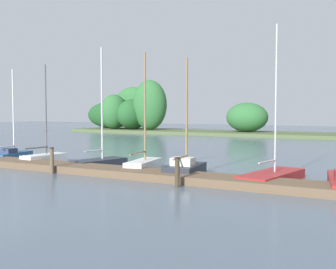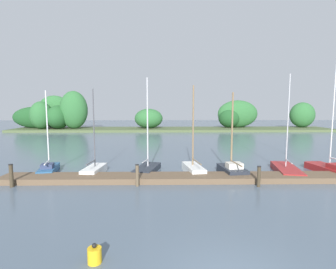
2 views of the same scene
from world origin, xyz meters
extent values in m
cube|color=brown|center=(0.00, 9.75, 0.17)|extent=(23.59, 1.80, 0.35)
cube|color=#4C5B38|center=(0.00, 43.76, 0.20)|extent=(59.69, 8.00, 0.40)
ellipsoid|color=#2D6633|center=(12.85, 45.75, 3.07)|extent=(7.85, 3.51, 5.34)
ellipsoid|color=#1E4C23|center=(-26.49, 44.86, 2.44)|extent=(8.52, 3.02, 4.08)
ellipsoid|color=#2D6633|center=(-4.63, 44.06, 2.25)|extent=(5.32, 4.21, 3.71)
ellipsoid|color=#235628|center=(-21.40, 43.24, 2.57)|extent=(4.11, 5.24, 4.35)
ellipsoid|color=#2D6633|center=(-23.00, 45.56, 3.52)|extent=(6.74, 3.06, 6.24)
ellipsoid|color=#2D6633|center=(-24.34, 42.75, 2.93)|extent=(4.03, 3.96, 5.07)
ellipsoid|color=#2D6633|center=(25.71, 45.64, 2.87)|extent=(4.90, 3.66, 4.94)
ellipsoid|color=#1E4C23|center=(11.22, 45.46, 2.34)|extent=(4.41, 3.87, 3.87)
ellipsoid|color=#2D6633|center=(-18.48, 43.18, 3.90)|extent=(5.09, 3.92, 6.99)
cube|color=#285684|center=(-9.77, 11.76, 0.22)|extent=(1.64, 3.17, 0.44)
cube|color=#285684|center=(-10.07, 13.09, 0.20)|extent=(0.70, 0.86, 0.38)
cube|color=#2D3856|center=(-9.69, 11.40, 0.59)|extent=(0.93, 1.05, 0.29)
cylinder|color=silver|center=(-9.82, 11.99, 3.07)|extent=(0.08, 0.08, 5.24)
cylinder|color=silver|center=(-9.67, 11.30, 0.86)|extent=(0.43, 1.55, 0.09)
cube|color=white|center=(-6.50, 11.26, 0.27)|extent=(1.25, 2.73, 0.54)
cube|color=white|center=(-6.38, 12.45, 0.24)|extent=(0.61, 0.71, 0.46)
cylinder|color=#4C4C51|center=(-6.48, 11.46, 3.16)|extent=(0.08, 0.08, 5.23)
cylinder|color=#4C4C51|center=(-6.55, 10.75, 0.96)|extent=(0.24, 1.58, 0.09)
cube|color=#232833|center=(-2.96, 11.89, 0.20)|extent=(1.93, 3.36, 0.40)
cube|color=#232833|center=(-2.65, 13.28, 0.18)|extent=(0.85, 0.92, 0.34)
cylinder|color=#B7B7BC|center=(-2.91, 12.12, 3.49)|extent=(0.10, 0.10, 6.18)
cylinder|color=#B7B7BC|center=(-3.04, 11.57, 0.89)|extent=(0.36, 1.25, 0.08)
cube|color=white|center=(0.26, 11.38, 0.29)|extent=(1.43, 3.00, 0.58)
cube|color=white|center=(0.05, 12.66, 0.26)|extent=(0.64, 0.80, 0.49)
cylinder|color=#7F6647|center=(0.23, 11.59, 3.30)|extent=(0.11, 0.11, 5.44)
cylinder|color=#7F6647|center=(0.37, 10.71, 1.02)|extent=(0.40, 1.96, 0.07)
cube|color=#232833|center=(2.81, 10.95, 0.28)|extent=(1.62, 2.78, 0.57)
cube|color=#232833|center=(2.67, 12.13, 0.26)|extent=(0.80, 0.74, 0.48)
cube|color=beige|center=(2.85, 10.63, 0.75)|extent=(1.07, 0.90, 0.37)
cylinder|color=#7F6647|center=(2.79, 11.15, 3.05)|extent=(0.12, 0.12, 4.97)
cylinder|color=#7F6647|center=(2.89, 10.32, 0.96)|extent=(0.29, 1.85, 0.08)
cube|color=maroon|center=(6.74, 11.45, 0.21)|extent=(2.15, 4.25, 0.42)
cube|color=maroon|center=(7.10, 13.24, 0.19)|extent=(0.95, 1.14, 0.36)
cylinder|color=#B7B7BC|center=(6.80, 11.75, 3.62)|extent=(0.08, 0.08, 6.39)
cylinder|color=#B7B7BC|center=(6.66, 11.05, 0.93)|extent=(0.38, 1.57, 0.07)
cube|color=maroon|center=(9.79, 11.18, 0.23)|extent=(1.97, 4.19, 0.47)
cube|color=maroon|center=(9.50, 12.97, 0.21)|extent=(0.89, 1.11, 0.40)
cylinder|color=silver|center=(9.74, 11.48, 4.40)|extent=(0.08, 0.08, 7.87)
cylinder|color=#3D3323|center=(-10.51, 8.58, 0.65)|extent=(0.21, 0.21, 1.30)
cylinder|color=black|center=(-10.51, 8.58, 1.32)|extent=(0.24, 0.24, 0.04)
cylinder|color=brown|center=(-3.32, 8.64, 0.62)|extent=(0.19, 0.19, 1.25)
cylinder|color=black|center=(-3.32, 8.64, 1.27)|extent=(0.22, 0.22, 0.04)
cylinder|color=#3D3323|center=(3.69, 8.43, 0.59)|extent=(0.19, 0.19, 1.17)
cylinder|color=black|center=(3.69, 8.43, 1.19)|extent=(0.22, 0.22, 0.04)
cylinder|color=gold|center=(-3.84, 1.11, 0.23)|extent=(0.42, 0.42, 0.46)
sphere|color=black|center=(-3.84, 1.11, 0.54)|extent=(0.15, 0.15, 0.15)
camera|label=1|loc=(11.12, -6.08, 3.09)|focal=43.58mm
camera|label=2|loc=(-1.79, -6.32, 4.65)|focal=28.26mm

